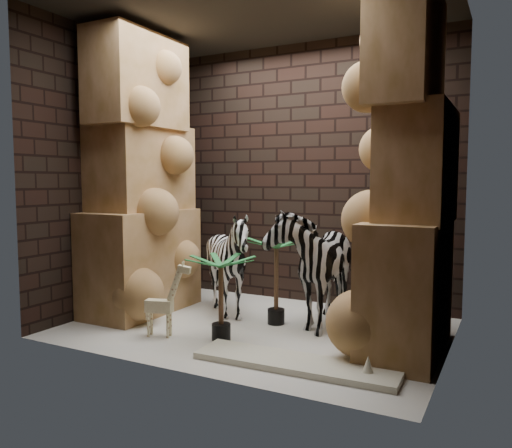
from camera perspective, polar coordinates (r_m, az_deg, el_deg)
The scene contains 14 objects.
floor at distance 4.96m, azimuth -0.08°, elevation -11.73°, with size 3.50×3.50×0.00m, color beige.
ceiling at distance 5.00m, azimuth -0.09°, elevation 23.32°, with size 3.50×3.50×0.00m, color #292722.
wall_back at distance 5.89m, azimuth 5.57°, elevation 5.67°, with size 3.50×3.50×0.00m, color black.
wall_front at distance 3.69m, azimuth -9.15°, elevation 6.09°, with size 3.50×3.50×0.00m, color black.
wall_left at distance 5.77m, azimuth -15.76°, elevation 5.52°, with size 3.00×3.00×0.00m, color black.
wall_right at distance 4.24m, azimuth 21.52°, elevation 5.65°, with size 3.00×3.00×0.00m, color black.
rock_pillar_left at distance 5.54m, azimuth -13.11°, elevation 5.61°, with size 0.68×1.30×3.00m, color tan, non-canonical shape.
rock_pillar_right at distance 4.28m, azimuth 17.10°, elevation 5.76°, with size 0.58×1.25×3.00m, color tan, non-canonical shape.
zebra_right at distance 5.04m, azimuth 6.65°, elevation -3.45°, with size 0.63×1.16×1.38m, color white.
zebra_left at distance 5.26m, azimuth -3.08°, elevation -5.15°, with size 0.89×1.10×1.00m, color white.
giraffe_toy at distance 4.69m, azimuth -10.98°, elevation -8.24°, with size 0.37×0.12×0.72m, color #FAEEBA, non-canonical shape.
palm_front at distance 4.99m, azimuth 2.31°, elevation -6.46°, with size 0.36×0.36×0.87m, color #1C6B2E, non-canonical shape.
palm_back at distance 4.51m, azimuth -4.01°, elevation -8.37°, with size 0.36×0.36×0.77m, color #1C6B2E, non-canonical shape.
surfboard at distance 4.00m, azimuth 4.48°, elevation -15.51°, with size 1.60×0.39×0.05m, color silver.
Camera 1 is at (2.19, -4.21, 1.42)m, focal length 35.14 mm.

